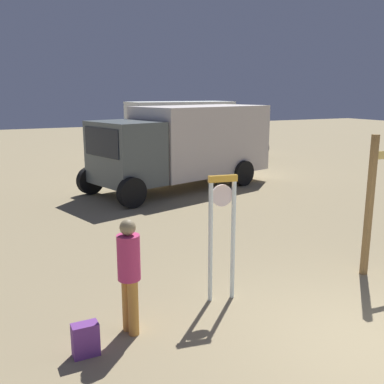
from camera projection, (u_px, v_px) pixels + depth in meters
The scene contains 6 objects.
ground_plane at pixel (379, 346), 5.82m from camera, with size 80.00×80.00×0.00m, color #978561.
standing_clock at pixel (222, 226), 6.90m from camera, with size 0.47×0.15×2.04m.
person_near_clock at pixel (129, 271), 5.96m from camera, with size 0.31×0.31×1.64m.
backpack at pixel (85, 340), 5.58m from camera, with size 0.33×0.23×0.44m.
box_truck_near at pixel (186, 143), 15.39m from camera, with size 7.10×4.20×2.82m.
box_truck_far at pixel (194, 127), 22.20m from camera, with size 7.11×2.47×2.85m.
Camera 1 is at (-4.54, -3.59, 3.27)m, focal length 41.25 mm.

